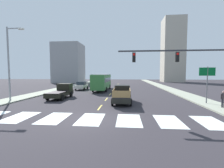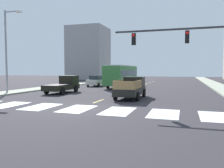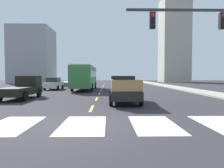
# 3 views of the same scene
# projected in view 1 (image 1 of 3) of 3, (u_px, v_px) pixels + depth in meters

# --- Properties ---
(ground_plane) EXTENTS (160.00, 160.00, 0.00)m
(ground_plane) POSITION_uv_depth(u_px,v_px,m) (91.00, 119.00, 11.61)
(ground_plane) COLOR #2F2C31
(sidewalk_right) EXTENTS (2.88, 110.00, 0.15)m
(sidewalk_right) POSITION_uv_depth(u_px,v_px,m) (177.00, 92.00, 28.37)
(sidewalk_right) COLOR #9DA08C
(sidewalk_right) RESTS_ON ground
(sidewalk_left) EXTENTS (2.88, 110.00, 0.15)m
(sidewalk_left) POSITION_uv_depth(u_px,v_px,m) (53.00, 90.00, 30.59)
(sidewalk_left) COLOR #9DA08C
(sidewalk_left) RESTS_ON ground
(crosswalk_stripe_1) EXTENTS (1.78, 3.19, 0.01)m
(crosswalk_stripe_1) POSITION_uv_depth(u_px,v_px,m) (20.00, 117.00, 12.14)
(crosswalk_stripe_1) COLOR silver
(crosswalk_stripe_1) RESTS_ON ground
(crosswalk_stripe_2) EXTENTS (1.78, 3.19, 0.01)m
(crosswalk_stripe_2) POSITION_uv_depth(u_px,v_px,m) (55.00, 118.00, 11.87)
(crosswalk_stripe_2) COLOR silver
(crosswalk_stripe_2) RESTS_ON ground
(crosswalk_stripe_3) EXTENTS (1.78, 3.19, 0.01)m
(crosswalk_stripe_3) POSITION_uv_depth(u_px,v_px,m) (91.00, 119.00, 11.61)
(crosswalk_stripe_3) COLOR silver
(crosswalk_stripe_3) RESTS_ON ground
(crosswalk_stripe_4) EXTENTS (1.78, 3.19, 0.01)m
(crosswalk_stripe_4) POSITION_uv_depth(u_px,v_px,m) (129.00, 120.00, 11.34)
(crosswalk_stripe_4) COLOR silver
(crosswalk_stripe_4) RESTS_ON ground
(crosswalk_stripe_5) EXTENTS (1.78, 3.19, 0.01)m
(crosswalk_stripe_5) POSITION_uv_depth(u_px,v_px,m) (169.00, 121.00, 11.08)
(crosswalk_stripe_5) COLOR silver
(crosswalk_stripe_5) RESTS_ON ground
(crosswalk_stripe_6) EXTENTS (1.78, 3.19, 0.01)m
(crosswalk_stripe_6) POSITION_uv_depth(u_px,v_px,m) (210.00, 122.00, 10.81)
(crosswalk_stripe_6) COLOR silver
(crosswalk_stripe_6) RESTS_ON ground
(lane_dash_0) EXTENTS (0.16, 2.40, 0.01)m
(lane_dash_0) POSITION_uv_depth(u_px,v_px,m) (100.00, 107.00, 15.58)
(lane_dash_0) COLOR #E3C753
(lane_dash_0) RESTS_ON ground
(lane_dash_1) EXTENTS (0.16, 2.40, 0.01)m
(lane_dash_1) POSITION_uv_depth(u_px,v_px,m) (106.00, 99.00, 20.55)
(lane_dash_1) COLOR #E3C753
(lane_dash_1) RESTS_ON ground
(lane_dash_2) EXTENTS (0.16, 2.40, 0.01)m
(lane_dash_2) POSITION_uv_depth(u_px,v_px,m) (110.00, 94.00, 25.51)
(lane_dash_2) COLOR #E3C753
(lane_dash_2) RESTS_ON ground
(lane_dash_3) EXTENTS (0.16, 2.40, 0.01)m
(lane_dash_3) POSITION_uv_depth(u_px,v_px,m) (113.00, 91.00, 30.48)
(lane_dash_3) COLOR #E3C753
(lane_dash_3) RESTS_ON ground
(lane_dash_4) EXTENTS (0.16, 2.40, 0.01)m
(lane_dash_4) POSITION_uv_depth(u_px,v_px,m) (115.00, 88.00, 35.45)
(lane_dash_4) COLOR #E3C753
(lane_dash_4) RESTS_ON ground
(lane_dash_5) EXTENTS (0.16, 2.40, 0.01)m
(lane_dash_5) POSITION_uv_depth(u_px,v_px,m) (116.00, 87.00, 40.41)
(lane_dash_5) COLOR #E3C753
(lane_dash_5) RESTS_ON ground
(lane_dash_6) EXTENTS (0.16, 2.40, 0.01)m
(lane_dash_6) POSITION_uv_depth(u_px,v_px,m) (117.00, 85.00, 45.38)
(lane_dash_6) COLOR #E3C753
(lane_dash_6) RESTS_ON ground
(lane_dash_7) EXTENTS (0.16, 2.40, 0.01)m
(lane_dash_7) POSITION_uv_depth(u_px,v_px,m) (118.00, 84.00, 50.35)
(lane_dash_7) COLOR #E3C753
(lane_dash_7) RESTS_ON ground
(pickup_stakebed) EXTENTS (2.18, 5.20, 1.96)m
(pickup_stakebed) POSITION_uv_depth(u_px,v_px,m) (122.00, 95.00, 18.27)
(pickup_stakebed) COLOR black
(pickup_stakebed) RESTS_ON ground
(pickup_dark) EXTENTS (2.18, 5.20, 1.96)m
(pickup_dark) POSITION_uv_depth(u_px,v_px,m) (62.00, 91.00, 21.56)
(pickup_dark) COLOR black
(pickup_dark) RESTS_ON ground
(city_bus) EXTENTS (2.72, 10.80, 3.32)m
(city_bus) POSITION_uv_depth(u_px,v_px,m) (102.00, 81.00, 31.40)
(city_bus) COLOR #387D3A
(city_bus) RESTS_ON ground
(sedan_far) EXTENTS (2.02, 4.40, 1.72)m
(sedan_far) POSITION_uv_depth(u_px,v_px,m) (82.00, 86.00, 32.64)
(sedan_far) COLOR beige
(sedan_far) RESTS_ON ground
(traffic_signal_gantry) EXTENTS (9.28, 0.27, 6.00)m
(traffic_signal_gantry) POSITION_uv_depth(u_px,v_px,m) (191.00, 64.00, 13.06)
(traffic_signal_gantry) COLOR #2D2D33
(traffic_signal_gantry) RESTS_ON ground
(direction_sign_green) EXTENTS (1.70, 0.12, 4.20)m
(direction_sign_green) POSITION_uv_depth(u_px,v_px,m) (207.00, 77.00, 16.89)
(direction_sign_green) COLOR slate
(direction_sign_green) RESTS_ON ground
(streetlight_left) EXTENTS (2.20, 0.28, 9.00)m
(streetlight_left) POSITION_uv_depth(u_px,v_px,m) (10.00, 61.00, 18.53)
(streetlight_left) COLOR gray
(streetlight_left) RESTS_ON ground
(pedestrian_waiting) EXTENTS (0.53, 0.34, 1.64)m
(pedestrian_waiting) POSITION_uv_depth(u_px,v_px,m) (224.00, 98.00, 14.83)
(pedestrian_waiting) COLOR black
(pedestrian_waiting) RESTS_ON sidewalk_right
(tower_tall_centre) EXTENTS (8.13, 7.97, 25.69)m
(tower_tall_centre) POSITION_uv_depth(u_px,v_px,m) (173.00, 51.00, 62.72)
(tower_tall_centre) COLOR #B3A998
(tower_tall_centre) RESTS_ON ground
(block_mid_left) EXTENTS (10.23, 9.83, 14.80)m
(block_mid_left) POSITION_uv_depth(u_px,v_px,m) (69.00, 63.00, 59.33)
(block_mid_left) COLOR #989899
(block_mid_left) RESTS_ON ground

